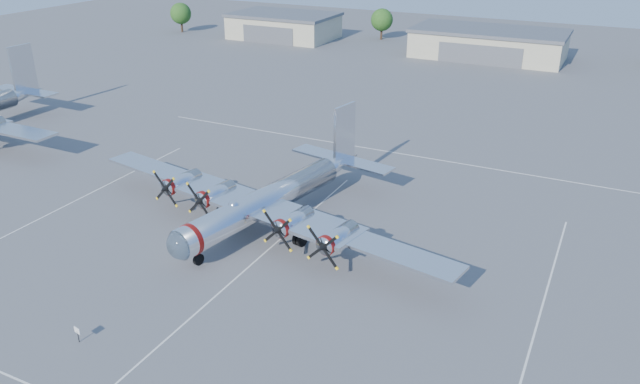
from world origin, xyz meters
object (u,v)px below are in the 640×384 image
at_px(hangar_west, 284,26).
at_px(info_placard, 77,332).
at_px(hangar_center, 488,43).
at_px(tree_far_west, 181,14).
at_px(tree_west, 382,20).
at_px(main_bomber_b29, 273,223).

height_order(hangar_west, info_placard, hangar_west).
distance_m(hangar_west, hangar_center, 45.00).
relative_size(hangar_center, info_placard, 25.09).
bearing_deg(info_placard, hangar_center, 98.60).
height_order(hangar_center, info_placard, hangar_center).
bearing_deg(tree_far_west, info_placard, -55.81).
xyz_separation_m(hangar_center, info_placard, (-5.03, -99.60, -1.91)).
bearing_deg(tree_west, hangar_center, -17.82).
height_order(tree_west, info_placard, tree_west).
bearing_deg(hangar_west, info_placard, -68.14).
relative_size(main_bomber_b29, info_placard, 33.91).
bearing_deg(main_bomber_b29, hangar_west, 129.40).
bearing_deg(hangar_west, tree_far_west, -170.99).
height_order(hangar_west, tree_west, tree_west).
height_order(hangar_center, main_bomber_b29, hangar_center).
height_order(tree_far_west, main_bomber_b29, tree_far_west).
xyz_separation_m(main_bomber_b29, info_placard, (-2.94, -20.52, 0.80)).
xyz_separation_m(tree_far_west, tree_west, (45.00, 12.00, 0.00)).
bearing_deg(hangar_west, hangar_center, -0.00).
distance_m(tree_far_west, info_placard, 115.66).
bearing_deg(hangar_west, main_bomber_b29, -61.52).
distance_m(main_bomber_b29, info_placard, 20.74).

